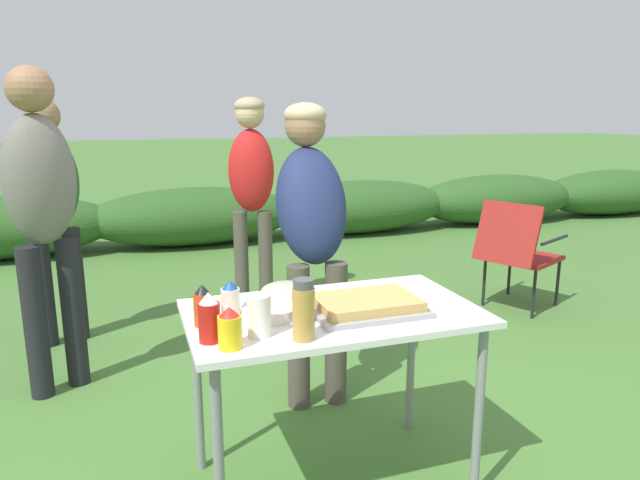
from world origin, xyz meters
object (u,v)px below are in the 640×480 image
(mayo_bottle, at_px, (230,300))
(standing_person_in_gray_fleece, at_px, (51,200))
(paper_cup_stack, at_px, (259,316))
(mixing_bowl, at_px, (286,291))
(standing_person_in_navy_coat, at_px, (312,220))
(ketchup_bottle, at_px, (209,318))
(bbq_sauce_bottle, at_px, (302,302))
(plate_stack, at_px, (270,311))
(standing_person_in_red_jacket, at_px, (42,202))
(camp_chair_green_behind_table, at_px, (517,249))
(hot_sauce_bottle, at_px, (203,306))
(spice_jar, at_px, (304,310))
(folding_table, at_px, (333,329))
(standing_person_in_olive_jacket, at_px, (251,180))
(mustard_bottle, at_px, (230,329))
(food_tray, at_px, (367,305))

(mayo_bottle, height_order, standing_person_in_gray_fleece, standing_person_in_gray_fleece)
(paper_cup_stack, xyz_separation_m, mayo_bottle, (-0.06, 0.19, -0.00))
(mixing_bowl, height_order, standing_person_in_navy_coat, standing_person_in_navy_coat)
(ketchup_bottle, relative_size, bbq_sauce_bottle, 1.01)
(plate_stack, xyz_separation_m, standing_person_in_red_jacket, (-0.88, 1.22, 0.27))
(camp_chair_green_behind_table, bearing_deg, mixing_bowl, -83.80)
(hot_sauce_bottle, bearing_deg, spice_jar, -38.21)
(folding_table, height_order, standing_person_in_olive_jacket, standing_person_in_olive_jacket)
(mayo_bottle, relative_size, standing_person_in_olive_jacket, 0.09)
(paper_cup_stack, distance_m, spice_jar, 0.16)
(mustard_bottle, bearing_deg, ketchup_bottle, 125.06)
(hot_sauce_bottle, height_order, mustard_bottle, hot_sauce_bottle)
(standing_person_in_gray_fleece, relative_size, standing_person_in_red_jacket, 0.92)
(mayo_bottle, height_order, standing_person_in_navy_coat, standing_person_in_navy_coat)
(mixing_bowl, relative_size, spice_jar, 1.01)
(hot_sauce_bottle, height_order, standing_person_in_navy_coat, standing_person_in_navy_coat)
(folding_table, xyz_separation_m, camp_chair_green_behind_table, (2.02, 1.51, -0.20))
(mixing_bowl, distance_m, camp_chair_green_behind_table, 2.55)
(mayo_bottle, bearing_deg, folding_table, -5.07)
(folding_table, bearing_deg, standing_person_in_olive_jacket, 85.64)
(folding_table, distance_m, mustard_bottle, 0.51)
(mayo_bottle, xyz_separation_m, standing_person_in_gray_fleece, (-0.77, 1.90, 0.13))
(folding_table, distance_m, standing_person_in_gray_fleece, 2.27)
(ketchup_bottle, bearing_deg, standing_person_in_gray_fleece, 107.81)
(mayo_bottle, bearing_deg, standing_person_in_red_jacket, 121.62)
(food_tray, relative_size, bbq_sauce_bottle, 2.52)
(mayo_bottle, xyz_separation_m, standing_person_in_navy_coat, (0.54, 0.71, 0.14))
(spice_jar, height_order, mustard_bottle, spice_jar)
(plate_stack, distance_m, ketchup_bottle, 0.30)
(hot_sauce_bottle, height_order, camp_chair_green_behind_table, hot_sauce_bottle)
(bbq_sauce_bottle, height_order, camp_chair_green_behind_table, bbq_sauce_bottle)
(plate_stack, xyz_separation_m, paper_cup_stack, (-0.08, -0.17, 0.05))
(mayo_bottle, xyz_separation_m, standing_person_in_red_jacket, (-0.73, 1.19, 0.22))
(ketchup_bottle, bearing_deg, bbq_sauce_bottle, 10.53)
(standing_person_in_gray_fleece, bearing_deg, bbq_sauce_bottle, -81.32)
(hot_sauce_bottle, xyz_separation_m, spice_jar, (0.30, -0.23, 0.03))
(mixing_bowl, height_order, spice_jar, spice_jar)
(standing_person_in_olive_jacket, bearing_deg, plate_stack, -83.50)
(mayo_bottle, height_order, bbq_sauce_bottle, bbq_sauce_bottle)
(plate_stack, xyz_separation_m, mixing_bowl, (0.11, 0.18, 0.01))
(standing_person_in_gray_fleece, distance_m, standing_person_in_red_jacket, 0.72)
(standing_person_in_red_jacket, bearing_deg, hot_sauce_bottle, -91.82)
(folding_table, height_order, standing_person_in_red_jacket, standing_person_in_red_jacket)
(standing_person_in_olive_jacket, bearing_deg, ketchup_bottle, -88.42)
(food_tray, relative_size, standing_person_in_olive_jacket, 0.27)
(folding_table, relative_size, mayo_bottle, 7.51)
(paper_cup_stack, bearing_deg, standing_person_in_navy_coat, 61.92)
(paper_cup_stack, height_order, standing_person_in_red_jacket, standing_person_in_red_jacket)
(food_tray, height_order, bbq_sauce_bottle, bbq_sauce_bottle)
(bbq_sauce_bottle, bearing_deg, food_tray, 7.03)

